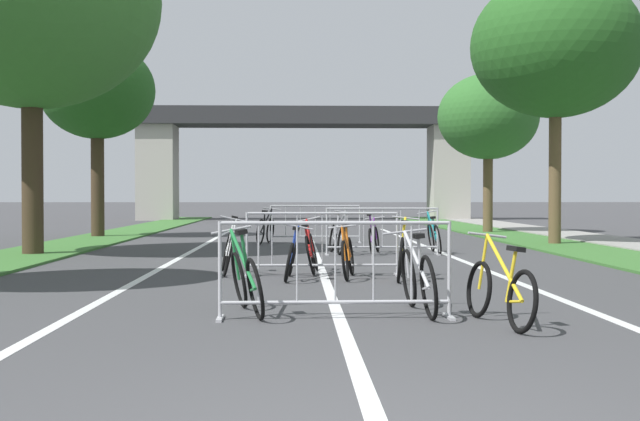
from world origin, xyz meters
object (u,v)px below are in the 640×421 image
(bicycle_orange_5, at_px, (348,256))
(bicycle_black_6, at_px, (266,230))
(bicycle_purple_2, at_px, (374,238))
(bicycle_red_4, at_px, (311,251))
(crowd_barrier_third, at_px, (382,231))
(bicycle_blue_9, at_px, (291,258))
(bicycle_yellow_0, at_px, (500,291))
(tree_left_oak_near, at_px, (97,91))
(tree_left_cypress_far, at_px, (31,0))
(tree_right_oak_mid, at_px, (556,47))
(bicycle_white_8, at_px, (228,251))
(bicycle_green_3, at_px, (246,280))
(crowd_barrier_nearest, at_px, (335,270))
(bicycle_teal_7, at_px, (434,237))
(crowd_barrier_second, at_px, (322,244))
(bicycle_silver_11, at_px, (418,279))
(tree_right_pine_near, at_px, (488,117))
(bicycle_yellow_10, at_px, (401,255))
(crowd_barrier_fourth, at_px, (315,224))
(bicycle_silver_1, at_px, (337,237))

(bicycle_orange_5, bearing_deg, bicycle_black_6, -71.31)
(bicycle_orange_5, bearing_deg, bicycle_purple_2, -90.98)
(bicycle_purple_2, xyz_separation_m, bicycle_red_4, (-1.50, -4.60, 0.03))
(crowd_barrier_third, distance_m, bicycle_blue_9, 5.64)
(bicycle_yellow_0, relative_size, bicycle_black_6, 1.03)
(tree_left_oak_near, distance_m, bicycle_purple_2, 11.68)
(bicycle_blue_9, bearing_deg, bicycle_black_6, 97.41)
(tree_left_cypress_far, height_order, tree_right_oak_mid, tree_left_cypress_far)
(tree_left_cypress_far, height_order, bicycle_white_8, tree_left_cypress_far)
(crowd_barrier_third, xyz_separation_m, bicycle_green_3, (-2.47, -9.12, -0.14))
(tree_left_oak_near, distance_m, bicycle_orange_5, 15.31)
(crowd_barrier_third, relative_size, bicycle_yellow_0, 1.50)
(tree_left_cypress_far, xyz_separation_m, crowd_barrier_nearest, (6.17, -9.56, -5.05))
(tree_right_oak_mid, height_order, bicycle_black_6, tree_right_oak_mid)
(crowd_barrier_nearest, distance_m, bicycle_teal_7, 10.43)
(tree_right_oak_mid, distance_m, crowd_barrier_nearest, 15.27)
(bicycle_black_6, xyz_separation_m, bicycle_white_8, (-0.33, -8.53, 0.01))
(crowd_barrier_second, distance_m, bicycle_silver_11, 4.47)
(crowd_barrier_second, xyz_separation_m, bicycle_teal_7, (2.73, 5.32, -0.14))
(bicycle_black_6, bearing_deg, tree_right_pine_near, 53.80)
(bicycle_yellow_10, bearing_deg, bicycle_purple_2, 97.44)
(bicycle_teal_7, bearing_deg, crowd_barrier_fourth, 122.70)
(bicycle_purple_2, xyz_separation_m, bicycle_blue_9, (-1.83, -5.66, -0.01))
(tree_left_oak_near, bearing_deg, bicycle_yellow_10, -59.39)
(crowd_barrier_fourth, distance_m, bicycle_green_3, 13.91)
(crowd_barrier_nearest, distance_m, bicycle_white_8, 5.38)
(bicycle_yellow_10, bearing_deg, tree_left_cypress_far, 152.37)
(bicycle_green_3, bearing_deg, tree_right_pine_near, 56.33)
(bicycle_black_6, relative_size, bicycle_blue_9, 1.02)
(tree_left_cypress_far, height_order, bicycle_silver_11, tree_left_cypress_far)
(tree_left_cypress_far, relative_size, bicycle_silver_11, 4.47)
(crowd_barrier_nearest, xyz_separation_m, crowd_barrier_fourth, (0.13, 14.23, 0.00))
(bicycle_black_6, height_order, bicycle_white_8, bicycle_white_8)
(bicycle_green_3, bearing_deg, bicycle_silver_1, 67.72)
(crowd_barrier_fourth, xyz_separation_m, bicycle_yellow_10, (1.11, -10.08, -0.14))
(tree_right_oak_mid, bearing_deg, tree_left_cypress_far, -164.70)
(bicycle_silver_11, bearing_deg, bicycle_blue_9, 107.11)
(bicycle_red_4, bearing_deg, crowd_barrier_third, 73.03)
(bicycle_purple_2, relative_size, bicycle_black_6, 1.01)
(tree_right_oak_mid, distance_m, bicycle_black_6, 9.10)
(crowd_barrier_nearest, distance_m, bicycle_green_3, 1.05)
(bicycle_silver_1, distance_m, bicycle_silver_11, 9.64)
(crowd_barrier_nearest, height_order, bicycle_orange_5, crowd_barrier_nearest)
(crowd_barrier_nearest, relative_size, crowd_barrier_fourth, 1.00)
(bicycle_yellow_0, height_order, bicycle_silver_1, bicycle_silver_1)
(crowd_barrier_fourth, xyz_separation_m, bicycle_silver_11, (0.81, -13.85, -0.14))
(crowd_barrier_second, bearing_deg, crowd_barrier_third, 72.62)
(crowd_barrier_third, height_order, bicycle_yellow_10, crowd_barrier_third)
(tree_right_oak_mid, xyz_separation_m, bicycle_blue_9, (-6.93, -8.80, -4.90))
(crowd_barrier_third, bearing_deg, bicycle_blue_9, -110.65)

